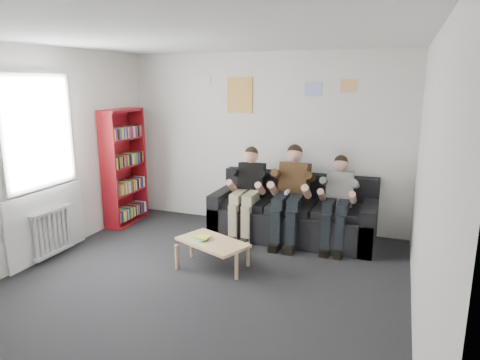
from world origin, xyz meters
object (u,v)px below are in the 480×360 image
Objects in this scene: sofa at (293,216)px; person_left at (247,192)px; coffee_table at (212,244)px; bookshelf at (125,167)px; person_middle at (290,195)px; person_right at (337,202)px.

person_left is at bearing -162.55° from sofa.
sofa is 2.67× the size of coffee_table.
sofa is 1.27× the size of bookshelf.
person_middle reaches higher than sofa.
coffee_table is (-0.67, -1.42, -0.02)m from sofa.
bookshelf is at bearing 178.70° from person_right.
coffee_table is 0.63× the size of person_middle.
bookshelf is at bearing 178.78° from person_left.
sofa is at bearing 3.49° from bookshelf.
coffee_table is at bearing -95.22° from person_left.
sofa is at bearing 64.80° from coffee_table.
person_right reaches higher than sofa.
bookshelf reaches higher than coffee_table.
person_left is at bearing -175.93° from person_middle.
person_middle reaches higher than coffee_table.
bookshelf reaches higher than person_middle.
person_middle is at bearing -90.00° from sofa.
sofa is 0.76m from person_right.
bookshelf reaches higher than person_right.
person_left is 0.95× the size of person_middle.
person_left is 1.04× the size of person_right.
person_left is (0.01, 1.21, 0.36)m from coffee_table.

